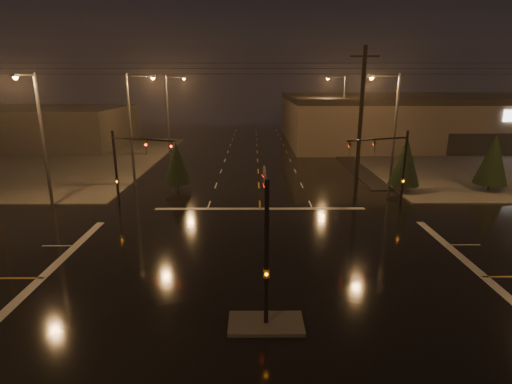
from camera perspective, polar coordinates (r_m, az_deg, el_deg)
ground at (r=20.24m, az=1.08°, el=-12.12°), size 140.00×140.00×0.00m
sidewalk_ne at (r=57.54m, az=31.73°, el=3.95°), size 36.00×36.00×0.12m
sidewalk_nw at (r=57.04m, az=-31.58°, el=3.89°), size 36.00×36.00×0.12m
median_island at (r=16.77m, az=1.43°, el=-18.28°), size 3.00×1.60×0.15m
stop_bar_far at (r=30.40m, az=0.58°, el=-2.39°), size 16.00×0.50×0.01m
retail_building at (r=73.29m, az=29.04°, el=9.37°), size 60.20×28.30×7.20m
commercial_block at (r=69.45m, az=-30.48°, el=8.07°), size 30.00×18.00×5.60m
signal_mast_median at (r=15.89m, az=1.42°, el=-5.30°), size 0.25×4.59×6.00m
signal_mast_ne at (r=30.29m, az=18.95°, el=4.08°), size 4.84×1.86×6.00m
signal_mast_nw at (r=29.99m, az=-17.88°, el=4.07°), size 4.84×1.86×6.00m
streetlight_1 at (r=37.64m, az=-17.10°, el=9.46°), size 2.77×0.32×10.00m
streetlight_2 at (r=53.12m, az=-12.21°, el=11.41°), size 2.77×0.32×10.00m
streetlight_3 at (r=36.03m, az=18.79°, el=9.07°), size 2.77×0.32×10.00m
streetlight_4 at (r=55.27m, az=12.09°, el=11.57°), size 2.77×0.32×10.00m
streetlight_5 at (r=33.17m, az=-28.51°, el=7.51°), size 0.32×2.77×10.00m
utility_pole_1 at (r=33.17m, az=14.68°, el=9.46°), size 2.20×0.32×12.00m
conifer_0 at (r=36.55m, az=20.57°, el=4.13°), size 2.62×2.62×4.80m
conifer_1 at (r=40.17m, az=30.77°, el=4.04°), size 2.77×2.77×5.02m
conifer_3 at (r=35.43m, az=-11.26°, el=4.09°), size 2.31×2.31×4.31m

